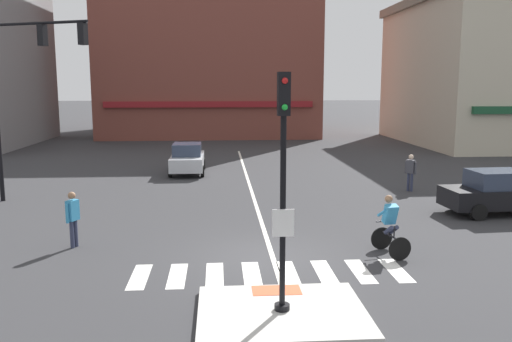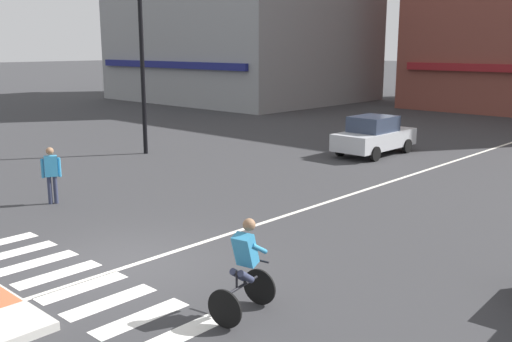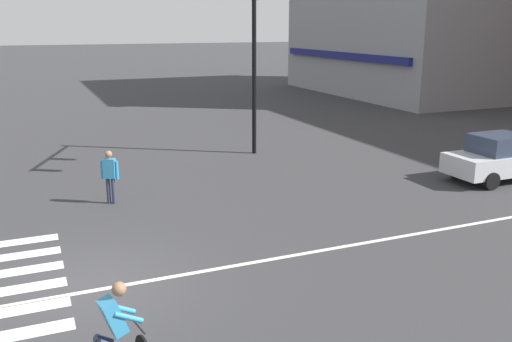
{
  "view_description": "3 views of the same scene",
  "coord_description": "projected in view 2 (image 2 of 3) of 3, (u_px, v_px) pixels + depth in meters",
  "views": [
    {
      "loc": [
        -1.28,
        -14.09,
        4.74
      ],
      "look_at": [
        0.0,
        3.76,
        1.83
      ],
      "focal_mm": 37.29,
      "sensor_mm": 36.0,
      "label": 1
    },
    {
      "loc": [
        10.0,
        -6.55,
        4.53
      ],
      "look_at": [
        -0.22,
        4.35,
        1.29
      ],
      "focal_mm": 40.84,
      "sensor_mm": 36.0,
      "label": 2
    },
    {
      "loc": [
        11.13,
        -0.79,
        5.36
      ],
      "look_at": [
        -0.7,
        4.19,
        1.94
      ],
      "focal_mm": 38.68,
      "sensor_mm": 36.0,
      "label": 3
    }
  ],
  "objects": [
    {
      "name": "lane_centre_line",
      "position": [
        381.0,
        185.0,
        19.31
      ],
      "size": [
        0.14,
        28.0,
        0.01
      ],
      "primitive_type": "cube",
      "color": "silver",
      "rests_on": "ground"
    },
    {
      "name": "ground_plane",
      "position": [
        123.0,
        264.0,
        12.31
      ],
      "size": [
        300.0,
        300.0,
        0.0
      ],
      "primitive_type": "plane",
      "color": "#333335"
    },
    {
      "name": "crosswalk_stripe_b",
      "position": [
        16.0,
        252.0,
        12.99
      ],
      "size": [
        0.44,
        1.8,
        0.01
      ],
      "primitive_type": "cube",
      "color": "silver",
      "rests_on": "ground"
    },
    {
      "name": "traffic_light_mast",
      "position": [
        149.0,
        33.0,
        22.67
      ],
      "size": [
        4.28,
        1.87,
        7.3
      ],
      "color": "black",
      "rests_on": "ground"
    },
    {
      "name": "crosswalk_stripe_g",
      "position": [
        141.0,
        318.0,
        9.86
      ],
      "size": [
        0.44,
        1.8,
        0.01
      ],
      "primitive_type": "cube",
      "color": "silver",
      "rests_on": "ground"
    },
    {
      "name": "crosswalk_stripe_h",
      "position": [
        176.0,
        336.0,
        9.24
      ],
      "size": [
        0.44,
        1.8,
        0.01
      ],
      "primitive_type": "cube",
      "color": "silver",
      "rests_on": "ground"
    },
    {
      "name": "crosswalk_stripe_d",
      "position": [
        58.0,
        274.0,
        11.74
      ],
      "size": [
        0.44,
        1.8,
        0.01
      ],
      "primitive_type": "cube",
      "color": "silver",
      "rests_on": "ground"
    },
    {
      "name": "cyclist",
      "position": [
        245.0,
        266.0,
        9.84
      ],
      "size": [
        0.84,
        1.19,
        1.68
      ],
      "color": "black",
      "rests_on": "ground"
    },
    {
      "name": "crosswalk_stripe_e",
      "position": [
        82.0,
        287.0,
        11.11
      ],
      "size": [
        0.44,
        1.8,
        0.01
      ],
      "primitive_type": "cube",
      "color": "silver",
      "rests_on": "ground"
    },
    {
      "name": "crosswalk_stripe_f",
      "position": [
        110.0,
        302.0,
        10.49
      ],
      "size": [
        0.44,
        1.8,
        0.01
      ],
      "primitive_type": "cube",
      "color": "silver",
      "rests_on": "ground"
    },
    {
      "name": "car_silver_westbound_distant",
      "position": [
        374.0,
        136.0,
        24.48
      ],
      "size": [
        1.85,
        4.1,
        1.64
      ],
      "color": "silver",
      "rests_on": "ground"
    },
    {
      "name": "crosswalk_stripe_c",
      "position": [
        36.0,
        263.0,
        12.36
      ],
      "size": [
        0.44,
        1.8,
        0.01
      ],
      "primitive_type": "cube",
      "color": "silver",
      "rests_on": "ground"
    },
    {
      "name": "pedestrian_at_curb_left",
      "position": [
        51.0,
        171.0,
        16.8
      ],
      "size": [
        0.35,
        0.5,
        1.67
      ],
      "color": "#2D334C",
      "rests_on": "ground"
    }
  ]
}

